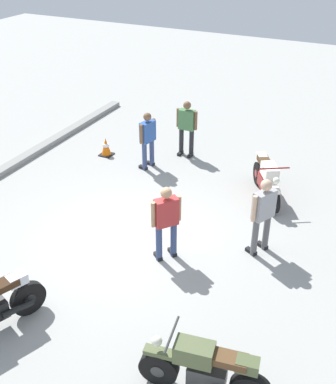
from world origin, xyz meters
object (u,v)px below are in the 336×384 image
Objects in this scene: person_in_green_shirt at (187,125)px; person_in_gray_shirt at (263,212)px; person_in_red_shirt at (166,219)px; traffic_cone at (106,147)px; person_in_blue_shirt at (148,138)px; motorcycle_cream_vintage at (267,179)px; motorcycle_olive_vintage at (205,370)px.

person_in_gray_shirt is at bearing 42.52° from person_in_green_shirt.
person_in_red_shirt is 3.11× the size of traffic_cone.
person_in_blue_shirt is 1.61m from traffic_cone.
person_in_red_shirt is (-3.26, 1.13, 0.45)m from motorcycle_cream_vintage.
person_in_green_shirt is (7.20, 3.51, 0.43)m from motorcycle_olive_vintage.
motorcycle_olive_vintage is (-5.89, -0.77, 0.00)m from motorcycle_cream_vintage.
motorcycle_cream_vintage is 4.84m from traffic_cone.
person_in_red_shirt is 5.15m from traffic_cone.
person_in_red_shirt is (-3.38, -2.22, 0.04)m from person_in_blue_shirt.
person_in_blue_shirt is at bearing -17.64° from person_in_red_shirt.
person_in_red_shirt reaches higher than traffic_cone.
person_in_gray_shirt is at bearing -108.92° from person_in_red_shirt.
traffic_cone is (-1.04, 2.08, -0.66)m from person_in_green_shirt.
motorcycle_cream_vintage is at bearing -50.39° from person_in_gray_shirt.
person_in_green_shirt is 3.07× the size of traffic_cone.
person_in_blue_shirt reaches higher than motorcycle_cream_vintage.
person_in_red_shirt reaches higher than person_in_green_shirt.
person_in_green_shirt is 4.84m from person_in_red_shirt.
person_in_gray_shirt is 5.94m from traffic_cone.
motorcycle_cream_vintage is 5.94m from motorcycle_olive_vintage.
person_in_green_shirt is 0.95× the size of person_in_gray_shirt.
person_in_green_shirt reaches higher than person_in_blue_shirt.
motorcycle_olive_vintage is 8.33m from traffic_cone.
person_in_green_shirt is 1.34m from person_in_blue_shirt.
person_in_gray_shirt reaches higher than person_in_green_shirt.
person_in_green_shirt is at bearing -63.53° from traffic_cone.
person_in_blue_shirt is 3.02× the size of traffic_cone.
person_in_green_shirt is 1.02× the size of person_in_blue_shirt.
motorcycle_cream_vintage is at bearing -93.25° from traffic_cone.
motorcycle_olive_vintage is at bearing 25.95° from person_in_green_shirt.
person_in_green_shirt is at bearing -20.77° from person_in_gray_shirt.
person_in_green_shirt reaches higher than motorcycle_cream_vintage.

